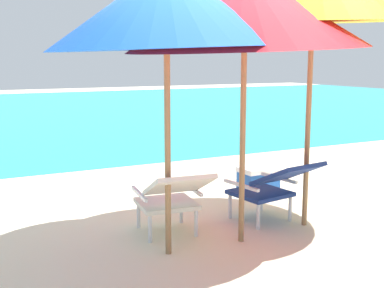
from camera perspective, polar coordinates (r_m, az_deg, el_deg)
ground_plane at (r=8.65m, az=-11.11°, el=-1.26°), size 40.00×40.00×0.00m
ocean_band at (r=16.31m, az=-18.84°, el=3.51°), size 40.00×18.00×0.01m
lounge_chair_left at (r=4.50m, az=-2.31°, el=-5.95°), size 0.64×0.93×0.68m
lounge_chair_right at (r=4.94m, az=9.27°, el=-4.64°), size 0.66×0.94×0.68m
beach_umbrella_left at (r=3.99m, az=-2.96°, el=15.41°), size 1.98×1.96×2.37m
beach_umbrella_center at (r=4.30m, az=6.11°, el=15.10°), size 2.65×2.64×2.40m
cooler_box at (r=6.16m, az=7.64°, el=-4.04°), size 0.48×0.34×0.32m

